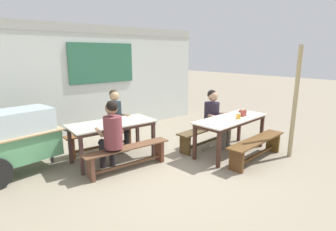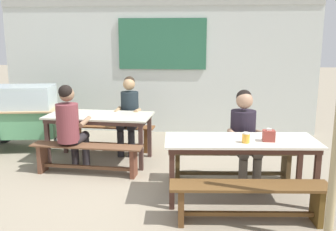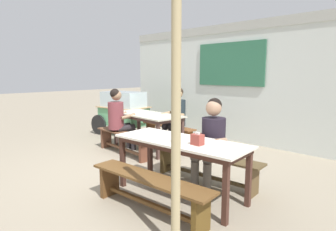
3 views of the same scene
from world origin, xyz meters
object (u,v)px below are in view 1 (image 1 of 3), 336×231
(bench_near_back, at_px, (207,133))
(bench_far_front, at_px, (128,155))
(person_center_facing, at_px, (116,117))
(bench_far_back, at_px, (101,138))
(person_right_near_table, at_px, (214,115))
(person_left_back_turned, at_px, (112,133))
(dining_table_near, at_px, (231,122))
(bench_near_front, at_px, (257,146))
(dining_table_far, at_px, (112,126))
(food_cart, at_px, (18,137))
(condiment_jar, at_px, (238,116))
(tissue_box, at_px, (242,113))
(wooden_support_post, at_px, (295,103))

(bench_near_back, bearing_deg, bench_far_front, 178.79)
(person_center_facing, bearing_deg, bench_far_back, 165.25)
(bench_far_back, distance_m, person_right_near_table, 2.49)
(bench_near_back, bearing_deg, person_left_back_turned, 176.89)
(dining_table_near, relative_size, bench_far_back, 1.22)
(bench_near_front, xyz_separation_m, person_right_near_table, (0.05, 1.11, 0.41))
(dining_table_far, height_order, bench_near_front, dining_table_far)
(bench_near_back, distance_m, bench_near_front, 1.17)
(dining_table_near, xyz_separation_m, bench_far_front, (-2.07, 0.63, -0.39))
(person_left_back_turned, bearing_deg, bench_near_front, -28.68)
(dining_table_near, bearing_deg, food_cart, 154.20)
(condiment_jar, bearing_deg, dining_table_near, 106.09)
(dining_table_far, relative_size, bench_near_front, 0.98)
(bench_far_back, bearing_deg, person_left_back_turned, -106.10)
(person_center_facing, bearing_deg, person_right_near_table, -33.85)
(bench_near_back, bearing_deg, tissue_box, -60.64)
(dining_table_near, distance_m, bench_near_back, 0.70)
(condiment_jar, bearing_deg, dining_table_far, 146.94)
(person_left_back_turned, bearing_deg, person_right_near_table, -4.30)
(dining_table_far, xyz_separation_m, person_left_back_turned, (-0.28, -0.51, 0.05))
(bench_near_back, bearing_deg, person_center_facing, 145.24)
(dining_table_far, xyz_separation_m, food_cart, (-1.51, 0.50, -0.02))
(bench_far_back, height_order, person_right_near_table, person_right_near_table)
(bench_near_back, bearing_deg, person_right_near_table, -22.13)
(bench_near_front, bearing_deg, food_cart, 147.37)
(dining_table_far, xyz_separation_m, wooden_support_post, (2.79, -2.11, 0.42))
(condiment_jar, bearing_deg, bench_far_front, 160.07)
(person_right_near_table, bearing_deg, dining_table_far, 162.13)
(person_left_back_turned, bearing_deg, tissue_box, -16.03)
(bench_far_back, xyz_separation_m, tissue_box, (2.31, -1.85, 0.53))
(bench_near_back, height_order, person_right_near_table, person_right_near_table)
(bench_near_front, distance_m, tissue_box, 0.79)
(person_left_back_turned, bearing_deg, bench_far_front, -17.93)
(bench_far_front, xyz_separation_m, person_left_back_turned, (-0.25, 0.08, 0.44))
(tissue_box, height_order, condiment_jar, tissue_box)
(dining_table_near, bearing_deg, bench_near_back, 94.63)
(bench_near_back, relative_size, person_left_back_turned, 1.35)
(person_right_near_table, bearing_deg, bench_far_back, 148.75)
(food_cart, bearing_deg, bench_near_back, -17.88)
(bench_far_back, xyz_separation_m, wooden_support_post, (2.76, -2.70, 0.81))
(bench_near_back, relative_size, food_cart, 1.04)
(person_center_facing, bearing_deg, bench_near_front, -53.18)
(dining_table_near, xyz_separation_m, food_cart, (-3.54, 1.71, -0.02))
(dining_table_far, relative_size, bench_far_back, 1.10)
(food_cart, distance_m, tissue_box, 4.24)
(bench_near_front, distance_m, person_right_near_table, 1.19)
(bench_far_front, height_order, wooden_support_post, wooden_support_post)
(tissue_box, bearing_deg, food_cart, 155.46)
(dining_table_far, distance_m, person_center_facing, 0.62)
(dining_table_near, height_order, condiment_jar, condiment_jar)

